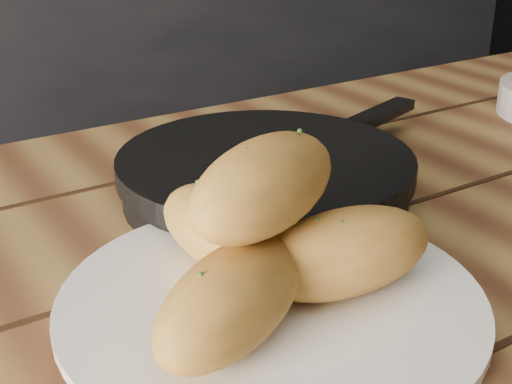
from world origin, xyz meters
The scene contains 4 objects.
table centered at (0.28, 0.53, 0.66)m, with size 1.60×0.97×0.75m.
plate centered at (0.15, 0.54, 0.76)m, with size 0.30×0.30×0.02m.
bread_rolls centered at (0.14, 0.54, 0.81)m, with size 0.25×0.22×0.12m.
skillet centered at (0.26, 0.72, 0.77)m, with size 0.41×0.29×0.05m.
Camera 1 is at (-0.09, 0.18, 1.04)m, focal length 50.00 mm.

